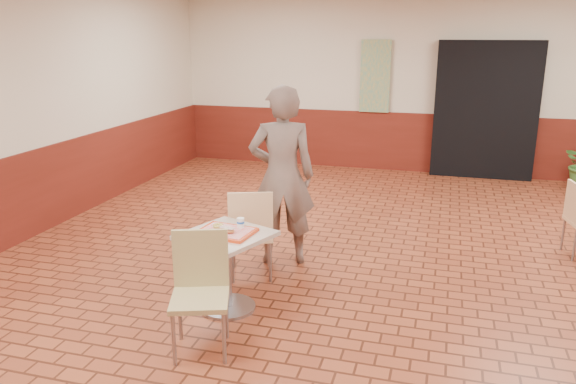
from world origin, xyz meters
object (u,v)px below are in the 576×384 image
(chair_main_front, at_px, (200,285))
(customer, at_px, (282,176))
(main_table, at_px, (227,258))
(ring_donut, at_px, (218,226))
(chair_main_back, at_px, (251,229))
(serving_tray, at_px, (226,232))
(long_john_donut, at_px, (227,230))
(paper_cup, at_px, (241,223))

(chair_main_front, height_order, customer, customer)
(main_table, distance_m, ring_donut, 0.29)
(chair_main_back, bearing_deg, serving_tray, 71.27)
(customer, bearing_deg, long_john_donut, 65.50)
(chair_main_front, xyz_separation_m, paper_cup, (0.05, 0.72, 0.26))
(serving_tray, distance_m, long_john_donut, 0.07)
(chair_main_back, distance_m, paper_cup, 0.61)
(chair_main_back, xyz_separation_m, ring_donut, (-0.08, -0.60, 0.23))
(chair_main_back, xyz_separation_m, paper_cup, (0.10, -0.54, 0.26))
(customer, relative_size, long_john_donut, 11.50)
(serving_tray, height_order, long_john_donut, long_john_donut)
(main_table, relative_size, paper_cup, 8.54)
(paper_cup, bearing_deg, ring_donut, -161.46)
(ring_donut, height_order, paper_cup, paper_cup)
(paper_cup, bearing_deg, customer, 86.71)
(ring_donut, distance_m, paper_cup, 0.19)
(serving_tray, bearing_deg, paper_cup, 49.23)
(main_table, bearing_deg, serving_tray, -90.00)
(serving_tray, bearing_deg, chair_main_front, -86.36)
(main_table, bearing_deg, chair_main_front, -86.36)
(serving_tray, relative_size, paper_cup, 5.59)
(chair_main_front, relative_size, long_john_donut, 5.67)
(serving_tray, distance_m, ring_donut, 0.10)
(customer, bearing_deg, main_table, 63.84)
(chair_main_back, bearing_deg, paper_cup, 81.20)
(chair_main_back, bearing_deg, main_table, 71.27)
(chair_main_back, relative_size, ring_donut, 9.49)
(chair_main_front, distance_m, customer, 1.81)
(chair_main_front, bearing_deg, ring_donut, 81.30)
(chair_main_back, xyz_separation_m, long_john_donut, (0.04, -0.69, 0.24))
(customer, distance_m, long_john_donut, 1.21)
(serving_tray, relative_size, long_john_donut, 2.84)
(main_table, bearing_deg, long_john_donut, -58.54)
(ring_donut, relative_size, long_john_donut, 0.60)
(chair_main_front, distance_m, ring_donut, 0.72)
(main_table, height_order, long_john_donut, long_john_donut)
(serving_tray, height_order, paper_cup, paper_cup)
(customer, xyz_separation_m, long_john_donut, (-0.12, -1.19, -0.17))
(chair_main_front, bearing_deg, main_table, 74.21)
(main_table, height_order, chair_main_front, chair_main_front)
(chair_main_front, distance_m, serving_tray, 0.65)
(serving_tray, xyz_separation_m, ring_donut, (-0.09, 0.05, 0.03))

